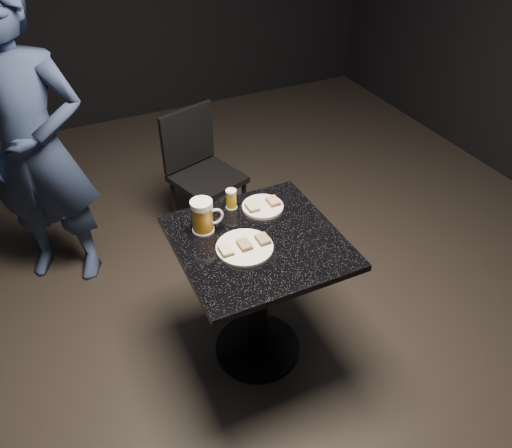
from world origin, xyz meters
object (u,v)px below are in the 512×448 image
object	(u,v)px
plate_large	(245,248)
chair	(201,169)
plate_small	(263,207)
table	(258,279)
beer_mug	(203,216)
beer_tumbler	(231,199)
patron	(35,149)

from	to	relation	value
plate_large	chair	world-z (taller)	chair
plate_small	table	distance (m)	0.34
plate_small	beer_mug	xyz separation A→B (m)	(-0.31, -0.04, 0.07)
beer_mug	chair	distance (m)	1.00
plate_small	beer_tumbler	world-z (taller)	beer_tumbler
patron	beer_mug	world-z (taller)	patron
table	beer_tumbler	distance (m)	0.39
beer_mug	beer_tumbler	distance (m)	0.21
plate_small	table	xyz separation A→B (m)	(-0.12, -0.20, -0.25)
plate_large	beer_mug	world-z (taller)	beer_mug
beer_mug	plate_large	bearing A→B (deg)	-59.57
table	chair	xyz separation A→B (m)	(0.10, 1.05, -0.01)
table	chair	bearing A→B (deg)	84.44
table	beer_tumbler	bearing A→B (deg)	92.71
patron	beer_tumbler	xyz separation A→B (m)	(0.78, -0.81, -0.04)
plate_small	patron	xyz separation A→B (m)	(-0.91, 0.87, 0.08)
plate_small	chair	size ratio (longest dim) A/B	0.23
plate_large	beer_mug	size ratio (longest dim) A/B	1.55
plate_small	beer_tumbler	distance (m)	0.15
plate_large	beer_mug	bearing A→B (deg)	120.43
patron	table	bearing A→B (deg)	-26.49
beer_mug	beer_tumbler	world-z (taller)	beer_mug
patron	beer_tumbler	distance (m)	1.12
plate_small	plate_large	bearing A→B (deg)	-130.37
table	beer_mug	world-z (taller)	beer_mug
patron	table	xyz separation A→B (m)	(0.79, -1.07, -0.33)
table	plate_small	bearing A→B (deg)	59.10
beer_mug	beer_tumbler	xyz separation A→B (m)	(0.18, 0.11, -0.03)
plate_large	table	distance (m)	0.26
beer_mug	patron	bearing A→B (deg)	123.17
plate_small	beer_mug	size ratio (longest dim) A/B	1.23
beer_tumbler	chair	world-z (taller)	chair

